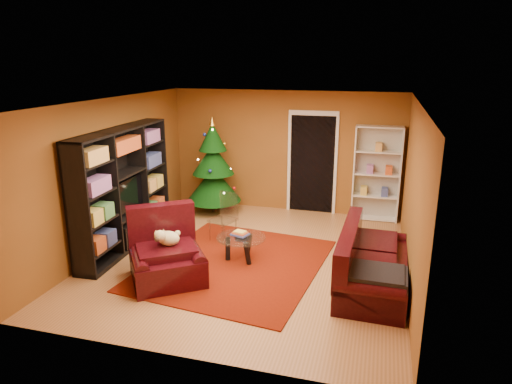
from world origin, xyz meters
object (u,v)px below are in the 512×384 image
(rug, at_px, (235,264))
(gift_box_teal, at_px, (183,213))
(white_bookshelf, at_px, (377,174))
(sofa, at_px, (374,258))
(acrylic_chair, at_px, (223,220))
(dog, at_px, (169,238))
(christmas_tree, at_px, (213,166))
(media_unit, at_px, (124,189))
(coffee_table, at_px, (241,248))
(armchair, at_px, (167,253))
(gift_box_red, at_px, (228,203))

(rug, bearing_deg, gift_box_teal, 134.01)
(white_bookshelf, height_order, sofa, white_bookshelf)
(acrylic_chair, bearing_deg, dog, -77.89)
(dog, bearing_deg, gift_box_teal, 74.56)
(white_bookshelf, bearing_deg, acrylic_chair, -143.97)
(christmas_tree, height_order, dog, christmas_tree)
(media_unit, xyz_separation_m, coffee_table, (2.16, -0.08, -0.84))
(white_bookshelf, distance_m, armchair, 4.71)
(armchair, height_order, dog, armchair)
(gift_box_red, relative_size, dog, 0.53)
(christmas_tree, bearing_deg, dog, -81.44)
(gift_box_red, height_order, armchair, armchair)
(media_unit, height_order, dog, media_unit)
(media_unit, relative_size, gift_box_teal, 9.20)
(sofa, bearing_deg, gift_box_teal, 65.63)
(white_bookshelf, relative_size, coffee_table, 2.46)
(gift_box_red, distance_m, acrylic_chair, 1.95)
(gift_box_teal, distance_m, sofa, 4.35)
(gift_box_red, distance_m, dog, 3.53)
(acrylic_chair, bearing_deg, sofa, 0.21)
(rug, xyz_separation_m, gift_box_teal, (-1.71, 1.77, 0.14))
(media_unit, bearing_deg, coffee_table, -4.35)
(acrylic_chair, bearing_deg, coffee_table, -29.82)
(armchair, xyz_separation_m, dog, (0.01, 0.07, 0.22))
(acrylic_chair, bearing_deg, gift_box_red, 127.94)
(christmas_tree, relative_size, armchair, 1.86)
(white_bookshelf, xyz_separation_m, sofa, (0.07, -3.01, -0.53))
(dog, bearing_deg, christmas_tree, 63.00)
(christmas_tree, relative_size, acrylic_chair, 2.59)
(gift_box_red, bearing_deg, media_unit, -112.68)
(rug, height_order, acrylic_chair, acrylic_chair)
(gift_box_red, xyz_separation_m, white_bookshelf, (3.19, 0.12, 0.87))
(rug, xyz_separation_m, acrylic_chair, (-0.53, 0.91, 0.39))
(armchair, height_order, coffee_table, armchair)
(gift_box_red, bearing_deg, dog, -85.44)
(dog, height_order, coffee_table, dog)
(media_unit, xyz_separation_m, white_bookshelf, (4.22, 2.60, -0.08))
(christmas_tree, relative_size, dog, 5.23)
(christmas_tree, distance_m, dog, 3.23)
(media_unit, xyz_separation_m, acrylic_chair, (1.58, 0.64, -0.65))
(dog, distance_m, acrylic_chair, 1.67)
(media_unit, relative_size, acrylic_chair, 3.40)
(rug, height_order, dog, dog)
(christmas_tree, height_order, gift_box_teal, christmas_tree)
(gift_box_red, distance_m, armchair, 3.57)
(rug, xyz_separation_m, sofa, (2.18, -0.14, 0.44))
(sofa, height_order, acrylic_chair, sofa)
(gift_box_teal, distance_m, gift_box_red, 1.17)
(christmas_tree, xyz_separation_m, dog, (0.48, -3.17, -0.36))
(gift_box_red, xyz_separation_m, sofa, (3.26, -2.90, 0.34))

